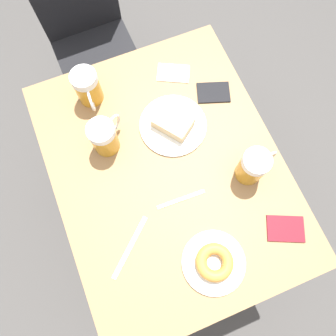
# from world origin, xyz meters

# --- Properties ---
(ground_plane) EXTENTS (8.00, 8.00, 0.00)m
(ground_plane) POSITION_xyz_m (0.00, 0.00, 0.00)
(ground_plane) COLOR #474442
(table) EXTENTS (0.81, 1.05, 0.77)m
(table) POSITION_xyz_m (0.00, 0.00, 0.70)
(table) COLOR #997044
(table) RESTS_ON ground_plane
(chair) EXTENTS (0.41, 0.41, 0.90)m
(chair) POSITION_xyz_m (-0.07, 0.90, 0.54)
(chair) COLOR black
(chair) RESTS_ON ground_plane
(plate_with_cake) EXTENTS (0.25, 0.25, 0.05)m
(plate_with_cake) POSITION_xyz_m (0.08, 0.15, 0.78)
(plate_with_cake) COLOR white
(plate_with_cake) RESTS_ON table
(plate_with_donut) EXTENTS (0.21, 0.21, 0.05)m
(plate_with_donut) POSITION_xyz_m (0.02, -0.36, 0.78)
(plate_with_donut) COLOR white
(plate_with_donut) RESTS_ON table
(beer_mug_left) EXTENTS (0.15, 0.10, 0.15)m
(beer_mug_left) POSITION_xyz_m (0.26, -0.12, 0.84)
(beer_mug_left) COLOR #C68C23
(beer_mug_left) RESTS_ON table
(beer_mug_center) EXTENTS (0.13, 0.11, 0.15)m
(beer_mug_center) POSITION_xyz_m (-0.17, 0.17, 0.84)
(beer_mug_center) COLOR #C68C23
(beer_mug_center) RESTS_ON table
(beer_mug_right) EXTENTS (0.10, 0.15, 0.15)m
(beer_mug_right) POSITION_xyz_m (-0.16, 0.38, 0.84)
(beer_mug_right) COLOR #C68C23
(beer_mug_right) RESTS_ON table
(napkin_folded) EXTENTS (0.15, 0.13, 0.00)m
(napkin_folded) POSITION_xyz_m (0.17, 0.36, 0.77)
(napkin_folded) COLOR white
(napkin_folded) RESTS_ON table
(fork) EXTENTS (0.18, 0.02, 0.00)m
(fork) POSITION_xyz_m (0.00, -0.12, 0.77)
(fork) COLOR silver
(fork) RESTS_ON table
(knife) EXTENTS (0.18, 0.16, 0.00)m
(knife) POSITION_xyz_m (-0.22, -0.20, 0.77)
(knife) COLOR silver
(knife) RESTS_ON table
(passport_near_edge) EXTENTS (0.15, 0.13, 0.01)m
(passport_near_edge) POSITION_xyz_m (0.29, -0.35, 0.77)
(passport_near_edge) COLOR maroon
(passport_near_edge) RESTS_ON table
(passport_far_edge) EXTENTS (0.15, 0.12, 0.01)m
(passport_far_edge) POSITION_xyz_m (0.28, 0.22, 0.77)
(passport_far_edge) COLOR black
(passport_far_edge) RESTS_ON table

